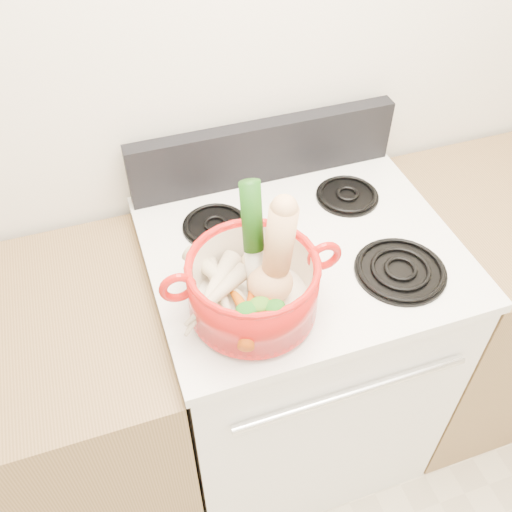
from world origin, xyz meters
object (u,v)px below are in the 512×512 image
object	(u,v)px
dutch_oven	(253,286)
stove_body	(294,356)
squash	(271,256)
leek	(255,241)

from	to	relation	value
dutch_oven	stove_body	bearing A→B (deg)	43.31
squash	leek	distance (m)	0.05
leek	stove_body	bearing A→B (deg)	41.41
dutch_oven	squash	size ratio (longest dim) A/B	1.12
stove_body	squash	world-z (taller)	squash
squash	leek	bearing A→B (deg)	135.29
squash	dutch_oven	bearing A→B (deg)	-176.61
stove_body	leek	xyz separation A→B (m)	(-0.17, -0.13, 0.68)
squash	leek	xyz separation A→B (m)	(-0.02, 0.03, 0.02)
dutch_oven	leek	world-z (taller)	leek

